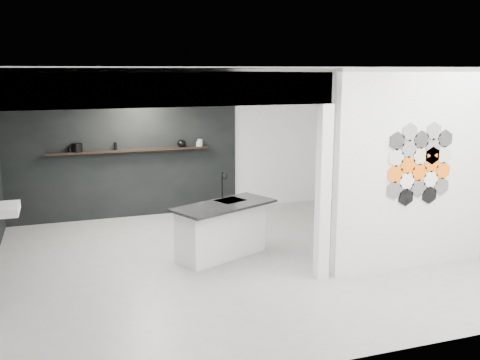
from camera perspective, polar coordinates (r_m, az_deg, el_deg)
name	(u,v)px	position (r m, az deg, el deg)	size (l,w,h in m)	color
floor	(240,260)	(8.05, 0.01, -8.54)	(7.00, 6.00, 0.01)	gray
partition_panel	(414,170)	(7.84, 18.06, 0.98)	(2.45, 0.15, 2.80)	silver
bay_clad_back	(124,156)	(10.31, -12.25, 2.47)	(4.40, 0.04, 2.35)	black
bulkhead	(136,85)	(8.23, -11.02, 9.89)	(4.40, 4.00, 0.40)	silver
corner_column	(323,193)	(7.14, 8.87, -1.42)	(0.16, 0.16, 2.35)	silver
fascia_beam	(160,90)	(6.34, -8.57, 9.50)	(4.40, 0.16, 0.40)	silver
wall_basin	(4,210)	(8.22, -23.87, -2.90)	(0.40, 0.60, 0.12)	silver
display_shelf	(130,150)	(10.20, -11.65, 3.11)	(3.00, 0.15, 0.04)	black
kitchen_island	(221,229)	(8.07, -2.00, -5.27)	(1.71, 1.27, 1.26)	silver
stockpot	(77,148)	(10.12, -17.00, 3.33)	(0.19, 0.19, 0.16)	black
kettle	(182,143)	(10.35, -6.25, 3.91)	(0.16, 0.16, 0.14)	black
glass_bowl	(199,144)	(10.44, -4.36, 3.87)	(0.13, 0.13, 0.09)	gray
glass_vase	(200,143)	(10.44, -4.29, 4.00)	(0.10, 0.10, 0.14)	gray
bottle_dark	(115,146)	(10.16, -13.16, 3.53)	(0.05, 0.05, 0.14)	black
utensil_cup	(70,150)	(10.12, -17.68, 3.10)	(0.07, 0.07, 0.09)	black
hex_tile_cluster	(420,164)	(7.78, 18.68, 1.64)	(1.04, 0.02, 1.16)	black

